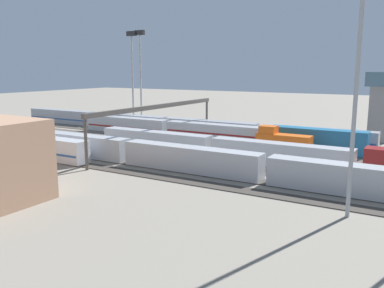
{
  "coord_description": "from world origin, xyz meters",
  "views": [
    {
      "loc": [
        -40.8,
        64.8,
        15.54
      ],
      "look_at": [
        -4.85,
        3.69,
        2.5
      ],
      "focal_mm": 38.28,
      "sensor_mm": 36.0,
      "label": 1
    }
  ],
  "objects_px": {
    "train_on_track_0": "(210,129)",
    "train_on_track_4": "(270,153)",
    "light_mast_0": "(140,66)",
    "control_tower": "(380,102)",
    "train_on_track_6": "(122,150)",
    "train_on_track_1": "(206,132)",
    "train_on_track_2": "(282,143)",
    "signal_gantry": "(159,110)",
    "light_mast_2": "(132,67)",
    "light_mast_3": "(359,47)"
  },
  "relations": [
    {
      "from": "signal_gantry",
      "to": "train_on_track_0",
      "type": "bearing_deg",
      "value": -96.39
    },
    {
      "from": "train_on_track_6",
      "to": "train_on_track_1",
      "type": "relative_size",
      "value": 2.09
    },
    {
      "from": "train_on_track_6",
      "to": "train_on_track_1",
      "type": "bearing_deg",
      "value": -95.67
    },
    {
      "from": "light_mast_2",
      "to": "light_mast_3",
      "type": "relative_size",
      "value": 0.9
    },
    {
      "from": "train_on_track_0",
      "to": "signal_gantry",
      "type": "bearing_deg",
      "value": 83.61
    },
    {
      "from": "light_mast_0",
      "to": "control_tower",
      "type": "height_order",
      "value": "light_mast_0"
    },
    {
      "from": "train_on_track_0",
      "to": "control_tower",
      "type": "distance_m",
      "value": 37.24
    },
    {
      "from": "train_on_track_1",
      "to": "train_on_track_2",
      "type": "bearing_deg",
      "value": 165.09
    },
    {
      "from": "train_on_track_0",
      "to": "light_mast_3",
      "type": "bearing_deg",
      "value": 134.07
    },
    {
      "from": "train_on_track_4",
      "to": "light_mast_2",
      "type": "height_order",
      "value": "light_mast_2"
    },
    {
      "from": "train_on_track_1",
      "to": "light_mast_3",
      "type": "xyz_separation_m",
      "value": [
        -35.24,
        33.11,
        15.57
      ]
    },
    {
      "from": "train_on_track_0",
      "to": "train_on_track_4",
      "type": "height_order",
      "value": "train_on_track_4"
    },
    {
      "from": "light_mast_2",
      "to": "train_on_track_0",
      "type": "bearing_deg",
      "value": 173.58
    },
    {
      "from": "signal_gantry",
      "to": "train_on_track_1",
      "type": "bearing_deg",
      "value": -106.12
    },
    {
      "from": "train_on_track_6",
      "to": "signal_gantry",
      "type": "height_order",
      "value": "signal_gantry"
    },
    {
      "from": "train_on_track_2",
      "to": "signal_gantry",
      "type": "bearing_deg",
      "value": 18.52
    },
    {
      "from": "signal_gantry",
      "to": "control_tower",
      "type": "height_order",
      "value": "control_tower"
    },
    {
      "from": "train_on_track_2",
      "to": "train_on_track_6",
      "type": "bearing_deg",
      "value": 43.25
    },
    {
      "from": "light_mast_0",
      "to": "light_mast_2",
      "type": "height_order",
      "value": "light_mast_0"
    },
    {
      "from": "train_on_track_2",
      "to": "light_mast_0",
      "type": "bearing_deg",
      "value": -17.27
    },
    {
      "from": "train_on_track_1",
      "to": "light_mast_0",
      "type": "bearing_deg",
      "value": -19.1
    },
    {
      "from": "train_on_track_0",
      "to": "train_on_track_4",
      "type": "xyz_separation_m",
      "value": [
        -21.65,
        20.0,
        0.11
      ]
    },
    {
      "from": "signal_gantry",
      "to": "light_mast_3",
      "type": "bearing_deg",
      "value": 152.06
    },
    {
      "from": "train_on_track_0",
      "to": "train_on_track_4",
      "type": "relative_size",
      "value": 1.8
    },
    {
      "from": "control_tower",
      "to": "light_mast_0",
      "type": "bearing_deg",
      "value": 10.58
    },
    {
      "from": "light_mast_0",
      "to": "signal_gantry",
      "type": "height_order",
      "value": "light_mast_0"
    },
    {
      "from": "train_on_track_2",
      "to": "train_on_track_4",
      "type": "xyz_separation_m",
      "value": [
        -1.22,
        10.0,
        -0.04
      ]
    },
    {
      "from": "train_on_track_0",
      "to": "train_on_track_6",
      "type": "distance_m",
      "value": 30.01
    },
    {
      "from": "train_on_track_6",
      "to": "light_mast_0",
      "type": "bearing_deg",
      "value": -57.43
    },
    {
      "from": "train_on_track_1",
      "to": "light_mast_3",
      "type": "distance_m",
      "value": 50.8
    },
    {
      "from": "train_on_track_6",
      "to": "light_mast_2",
      "type": "xyz_separation_m",
      "value": [
        23.52,
        -32.74,
        14.08
      ]
    },
    {
      "from": "train_on_track_4",
      "to": "light_mast_0",
      "type": "height_order",
      "value": "light_mast_0"
    },
    {
      "from": "train_on_track_6",
      "to": "light_mast_3",
      "type": "bearing_deg",
      "value": 167.87
    },
    {
      "from": "train_on_track_0",
      "to": "signal_gantry",
      "type": "relative_size",
      "value": 2.99
    },
    {
      "from": "train_on_track_0",
      "to": "light_mast_3",
      "type": "relative_size",
      "value": 4.31
    },
    {
      "from": "train_on_track_2",
      "to": "light_mast_0",
      "type": "distance_m",
      "value": 46.65
    },
    {
      "from": "train_on_track_0",
      "to": "train_on_track_4",
      "type": "distance_m",
      "value": 29.47
    },
    {
      "from": "train_on_track_2",
      "to": "signal_gantry",
      "type": "relative_size",
      "value": 0.25
    },
    {
      "from": "train_on_track_2",
      "to": "train_on_track_1",
      "type": "distance_m",
      "value": 19.43
    },
    {
      "from": "train_on_track_4",
      "to": "light_mast_2",
      "type": "distance_m",
      "value": 53.2
    },
    {
      "from": "signal_gantry",
      "to": "light_mast_2",
      "type": "bearing_deg",
      "value": -42.11
    },
    {
      "from": "light_mast_0",
      "to": "light_mast_3",
      "type": "distance_m",
      "value": 71.98
    },
    {
      "from": "light_mast_2",
      "to": "train_on_track_4",
      "type": "bearing_deg",
      "value": 153.7
    },
    {
      "from": "control_tower",
      "to": "train_on_track_1",
      "type": "bearing_deg",
      "value": 30.0
    },
    {
      "from": "train_on_track_6",
      "to": "train_on_track_2",
      "type": "relative_size",
      "value": 13.9
    },
    {
      "from": "train_on_track_1",
      "to": "signal_gantry",
      "type": "bearing_deg",
      "value": 73.88
    },
    {
      "from": "light_mast_0",
      "to": "light_mast_3",
      "type": "height_order",
      "value": "light_mast_3"
    },
    {
      "from": "light_mast_2",
      "to": "light_mast_3",
      "type": "distance_m",
      "value": 73.63
    },
    {
      "from": "train_on_track_6",
      "to": "light_mast_2",
      "type": "relative_size",
      "value": 5.55
    },
    {
      "from": "train_on_track_1",
      "to": "train_on_track_4",
      "type": "distance_m",
      "value": 25.0
    }
  ]
}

